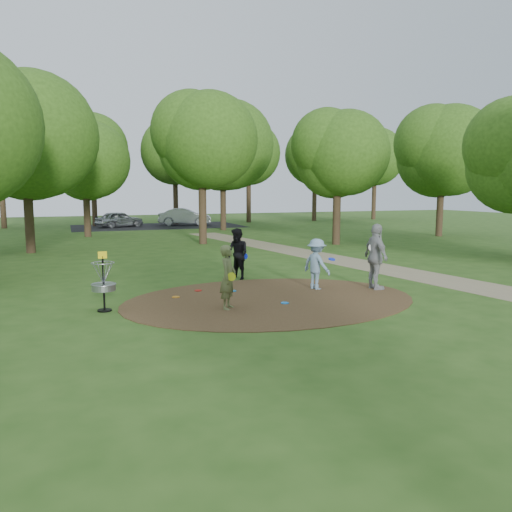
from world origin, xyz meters
name	(u,v)px	position (x,y,z in m)	size (l,w,h in m)	color
ground	(271,300)	(0.00, 0.00, 0.00)	(100.00, 100.00, 0.00)	#2D5119
dirt_clearing	(271,299)	(0.00, 0.00, 0.01)	(8.40, 8.40, 0.02)	#47301C
footpath	(414,275)	(6.50, 2.00, 0.01)	(2.00, 40.00, 0.01)	#8C7A5B
parking_lot	(158,226)	(2.00, 30.00, 0.00)	(14.00, 8.00, 0.01)	black
player_observer_with_disc	(228,277)	(-1.47, -0.63, 0.84)	(0.67, 0.73, 1.68)	#636B3E
player_throwing_with_disc	(317,264)	(1.89, 0.87, 0.79)	(1.09, 1.16, 1.59)	#7C9DB9
player_walking_with_disc	(237,254)	(0.18, 3.48, 0.88)	(0.95, 1.05, 1.77)	black
player_waiting_with_disc	(376,257)	(3.58, 0.19, 1.03)	(0.58, 1.24, 2.06)	#939496
disc_ground_cyan	(233,291)	(-0.67, 1.44, 0.03)	(0.22, 0.22, 0.02)	#1981CF
disc_ground_blue	(285,303)	(0.15, -0.61, 0.03)	(0.22, 0.22, 0.02)	#0E7FF1
disc_ground_red	(198,290)	(-1.64, 1.87, 0.03)	(0.22, 0.22, 0.02)	red
car_left	(119,219)	(-1.17, 29.91, 0.66)	(1.57, 3.89, 1.33)	#9B9CA2
car_right	(185,217)	(4.40, 30.17, 0.74)	(1.58, 4.52, 1.49)	#999AA0
disc_ground_orange	(176,297)	(-2.47, 1.20, 0.03)	(0.22, 0.22, 0.02)	orange
disc_golf_basket	(103,277)	(-4.50, 0.30, 0.87)	(0.63, 0.63, 1.54)	black
tree_ring	(246,141)	(2.63, 9.41, 5.30)	(37.23, 45.84, 9.63)	#332316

